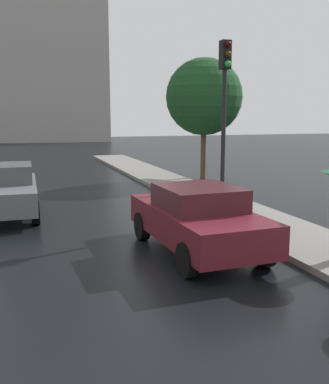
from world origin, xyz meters
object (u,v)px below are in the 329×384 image
(car_maroon_near_kerb, at_px, (197,218))
(street_tree_near, at_px, (204,97))
(traffic_light, at_px, (225,98))
(car_grey_far_ahead, at_px, (6,190))

(car_maroon_near_kerb, xyz_separation_m, street_tree_near, (4.60, 10.32, 3.04))
(car_maroon_near_kerb, height_order, traffic_light, traffic_light)
(car_grey_far_ahead, distance_m, street_tree_near, 10.49)
(traffic_light, xyz_separation_m, street_tree_near, (2.84, 7.93, 0.36))
(car_grey_far_ahead, height_order, traffic_light, traffic_light)
(car_maroon_near_kerb, distance_m, street_tree_near, 11.70)
(traffic_light, bearing_deg, car_maroon_near_kerb, -126.28)
(traffic_light, relative_size, street_tree_near, 0.87)
(car_maroon_near_kerb, xyz_separation_m, car_grey_far_ahead, (-4.03, 5.18, 0.01))
(car_maroon_near_kerb, distance_m, car_grey_far_ahead, 6.56)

